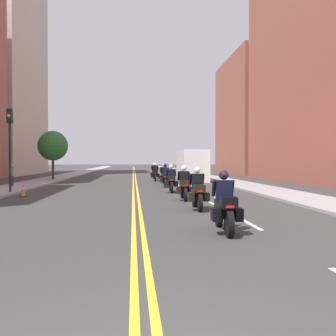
{
  "coord_description": "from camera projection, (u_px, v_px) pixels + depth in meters",
  "views": [
    {
      "loc": [
        -0.13,
        -3.14,
        1.86
      ],
      "look_at": [
        1.9,
        19.36,
        1.42
      ],
      "focal_mm": 41.27,
      "sensor_mm": 36.0,
      "label": 1
    }
  ],
  "objects": [
    {
      "name": "motorcycle_4",
      "position": [
        165.0,
        177.0,
        27.07
      ],
      "size": [
        0.78,
        2.19,
        1.67
      ],
      "rotation": [
        0.0,
        0.0,
        -0.05
      ],
      "color": "black",
      "rests_on": "ground"
    },
    {
      "name": "sidewalk_right",
      "position": [
        194.0,
        174.0,
        51.68
      ],
      "size": [
        2.83,
        144.0,
        0.12
      ],
      "primitive_type": "cube",
      "color": "gray",
      "rests_on": "ground"
    },
    {
      "name": "motorcycle_1",
      "position": [
        197.0,
        192.0,
        14.55
      ],
      "size": [
        0.77,
        2.14,
        1.63
      ],
      "rotation": [
        0.0,
        0.0,
        -0.02
      ],
      "color": "black",
      "rests_on": "ground"
    },
    {
      "name": "centreline_yellow_inner",
      "position": [
        133.0,
        175.0,
        50.95
      ],
      "size": [
        0.12,
        132.0,
        0.01
      ],
      "primitive_type": "cube",
      "color": "yellow",
      "rests_on": "ground"
    },
    {
      "name": "sidewalk_left",
      "position": [
        73.0,
        174.0,
        50.25
      ],
      "size": [
        2.83,
        144.0,
        0.12
      ],
      "primitive_type": "cube",
      "color": "#9B959C",
      "rests_on": "ground"
    },
    {
      "name": "motorcycle_3",
      "position": [
        171.0,
        181.0,
        22.55
      ],
      "size": [
        0.78,
        2.15,
        1.63
      ],
      "rotation": [
        0.0,
        0.0,
        -0.05
      ],
      "color": "black",
      "rests_on": "ground"
    },
    {
      "name": "parked_truck",
      "position": [
        191.0,
        167.0,
        35.04
      ],
      "size": [
        2.2,
        6.5,
        2.8
      ],
      "color": "#BAB4BB",
      "rests_on": "ground"
    },
    {
      "name": "traffic_cone_0",
      "position": [
        23.0,
        190.0,
        19.81
      ],
      "size": [
        0.31,
        0.31,
        0.67
      ],
      "color": "black",
      "rests_on": "ground"
    },
    {
      "name": "lane_dashes_white",
      "position": [
        174.0,
        183.0,
        32.34
      ],
      "size": [
        0.14,
        56.4,
        0.01
      ],
      "color": "silver",
      "rests_on": "ground"
    },
    {
      "name": "building_right_2",
      "position": [
        259.0,
        116.0,
        55.71
      ],
      "size": [
        9.29,
        16.9,
        16.47
      ],
      "color": "#95513C",
      "rests_on": "ground"
    },
    {
      "name": "building_right_1",
      "position": [
        325.0,
        30.0,
        35.12
      ],
      "size": [
        7.83,
        21.04,
        27.57
      ],
      "color": "#984F3D",
      "rests_on": "ground"
    },
    {
      "name": "motorcycle_2",
      "position": [
        184.0,
        186.0,
        18.15
      ],
      "size": [
        0.77,
        2.21,
        1.63
      ],
      "rotation": [
        0.0,
        0.0,
        -0.03
      ],
      "color": "black",
      "rests_on": "ground"
    },
    {
      "name": "centreline_yellow_outer",
      "position": [
        135.0,
        175.0,
        50.98
      ],
      "size": [
        0.12,
        132.0,
        0.01
      ],
      "primitive_type": "cube",
      "color": "yellow",
      "rests_on": "ground"
    },
    {
      "name": "traffic_light_near",
      "position": [
        10.0,
        135.0,
        21.4
      ],
      "size": [
        0.28,
        0.38,
        4.73
      ],
      "color": "black",
      "rests_on": "ground"
    },
    {
      "name": "street_tree_0",
      "position": [
        53.0,
        146.0,
        36.52
      ],
      "size": [
        2.82,
        2.82,
        4.67
      ],
      "color": "#493524",
      "rests_on": "ground"
    },
    {
      "name": "motorcycle_7",
      "position": [
        154.0,
        172.0,
        39.31
      ],
      "size": [
        0.77,
        2.11,
        1.62
      ],
      "rotation": [
        0.0,
        0.0,
        -0.03
      ],
      "color": "black",
      "rests_on": "ground"
    },
    {
      "name": "motorcycle_5",
      "position": [
        164.0,
        176.0,
        30.85
      ],
      "size": [
        0.77,
        2.24,
        1.62
      ],
      "rotation": [
        0.0,
        0.0,
        -0.01
      ],
      "color": "black",
      "rests_on": "ground"
    },
    {
      "name": "pedestrian_1",
      "position": [
        11.0,
        175.0,
        26.46
      ],
      "size": [
        0.25,
        0.49,
        1.68
      ],
      "rotation": [
        0.0,
        0.0,
        4.63
      ],
      "color": "#262933",
      "rests_on": "ground"
    },
    {
      "name": "motorcycle_6",
      "position": [
        155.0,
        174.0,
        35.03
      ],
      "size": [
        0.78,
        2.16,
        1.64
      ],
      "rotation": [
        0.0,
        0.0,
        -0.04
      ],
      "color": "black",
      "rests_on": "ground"
    },
    {
      "name": "ground_plane",
      "position": [
        134.0,
        175.0,
        50.97
      ],
      "size": [
        264.0,
        264.0,
        0.0
      ],
      "primitive_type": "plane",
      "color": "#373535"
    },
    {
      "name": "motorcycle_0",
      "position": [
        224.0,
        207.0,
        9.95
      ],
      "size": [
        0.78,
        2.2,
        1.61
      ],
      "rotation": [
        0.0,
        0.0,
        -0.06
      ],
      "color": "black",
      "rests_on": "ground"
    }
  ]
}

